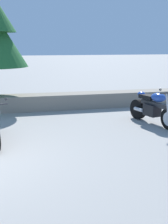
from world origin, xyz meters
TOP-DOWN VIEW (x-y plane):
  - motorcycle_blue_centre at (5.18, 1.96)m, footprint 0.85×2.04m

SIDE VIEW (x-z plane):
  - motorcycle_blue_centre at x=5.18m, z-range -0.10..1.07m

